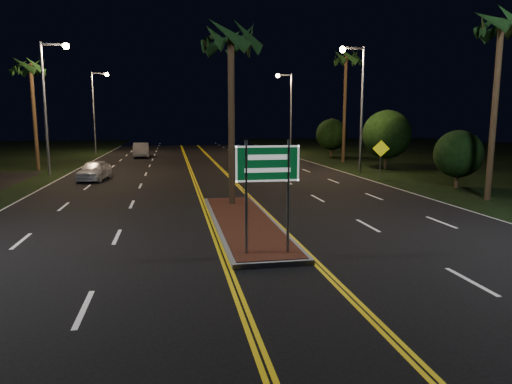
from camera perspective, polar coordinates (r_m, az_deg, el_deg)
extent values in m
plane|color=black|center=(10.61, 4.58, -12.60)|extent=(120.00, 120.00, 0.00)
cube|color=gray|center=(17.15, -1.48, -3.85)|extent=(2.25, 10.25, 0.15)
cube|color=#592819|center=(17.13, -1.48, -3.57)|extent=(2.00, 10.00, 0.02)
cylinder|color=gray|center=(12.66, -1.22, -0.76)|extent=(0.08, 0.08, 3.20)
cylinder|color=gray|center=(12.90, 4.04, -0.59)|extent=(0.08, 0.08, 3.20)
cube|color=#07471E|center=(12.64, 1.45, 3.57)|extent=(1.80, 0.04, 1.00)
cube|color=white|center=(12.62, 1.47, 3.56)|extent=(1.80, 0.01, 1.00)
cylinder|color=gray|center=(34.56, -24.86, 9.24)|extent=(0.18, 0.18, 9.00)
cube|color=gray|center=(34.72, -24.03, 16.51)|extent=(1.60, 0.12, 0.12)
sphere|color=#FDBA72|center=(34.54, -22.67, 16.47)|extent=(0.44, 0.44, 0.44)
cylinder|color=gray|center=(54.17, -19.63, 9.20)|extent=(0.18, 0.18, 9.00)
cube|color=gray|center=(54.27, -19.02, 13.84)|extent=(1.60, 0.12, 0.12)
sphere|color=#FDBA72|center=(54.16, -18.15, 13.79)|extent=(0.44, 0.44, 0.44)
cylinder|color=gray|center=(34.32, 13.09, 9.85)|extent=(0.18, 0.18, 9.00)
cube|color=gray|center=(34.37, 12.08, 17.16)|extent=(1.60, 0.12, 0.12)
sphere|color=#FDBA72|center=(34.06, 10.78, 17.11)|extent=(0.44, 0.44, 0.44)
cylinder|color=gray|center=(53.28, 4.41, 9.71)|extent=(0.18, 0.18, 9.00)
cube|color=gray|center=(53.31, 3.61, 14.40)|extent=(1.60, 0.12, 0.12)
sphere|color=#FDBA72|center=(53.11, 2.74, 14.32)|extent=(0.44, 0.44, 0.44)
cylinder|color=#382819|center=(20.18, -3.09, 8.61)|extent=(0.28, 0.28, 7.50)
cylinder|color=#382819|center=(38.88, -25.95, 8.32)|extent=(0.28, 0.28, 8.00)
cylinder|color=#382819|center=(24.67, 27.64, 8.85)|extent=(0.28, 0.28, 8.50)
cylinder|color=#382819|center=(42.41, 11.02, 10.07)|extent=(0.28, 0.28, 9.50)
cylinder|color=#382819|center=(28.70, 23.77, 1.39)|extent=(0.24, 0.24, 0.90)
sphere|color=black|center=(28.56, 23.97, 4.37)|extent=(2.70, 2.70, 2.70)
cylinder|color=#382819|center=(37.54, 15.88, 3.74)|extent=(0.24, 0.24, 1.26)
sphere|color=black|center=(37.41, 16.02, 6.94)|extent=(3.78, 3.78, 3.78)
cylinder|color=#382819|center=(48.49, 9.39, 4.99)|extent=(0.24, 0.24, 1.08)
sphere|color=black|center=(48.40, 9.44, 7.12)|extent=(3.24, 3.24, 3.24)
imported|color=silver|center=(31.36, -19.57, 2.78)|extent=(2.52, 4.71, 1.50)
imported|color=#AAABB3|center=(49.06, -14.18, 5.25)|extent=(2.41, 5.21, 1.71)
cylinder|color=gray|center=(30.96, 15.28, 3.58)|extent=(0.07, 0.07, 2.22)
cube|color=#FBFA0D|center=(30.87, 15.36, 5.26)|extent=(1.00, 0.44, 1.07)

